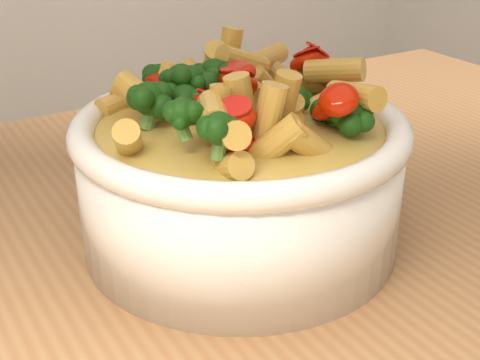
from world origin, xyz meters
TOP-DOWN VIEW (x-y plane):
  - table at (0.00, 0.00)m, footprint 1.20×0.80m
  - serving_bowl at (0.01, 0.02)m, footprint 0.26×0.26m
  - pasta_salad at (0.01, 0.02)m, footprint 0.21×0.21m

SIDE VIEW (x-z plane):
  - table at x=0.00m, z-range 0.35..1.25m
  - serving_bowl at x=0.01m, z-range 0.90..1.01m
  - pasta_salad at x=0.01m, z-range 1.00..1.05m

